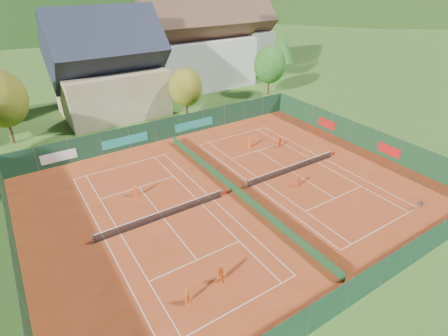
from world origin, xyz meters
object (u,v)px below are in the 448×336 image
hotel_block_b (234,39)px  player_right_far_a (249,142)px  hotel_block_a (198,47)px  ball_hopper (420,204)px  player_right_near (299,181)px  player_left_mid (221,275)px  chalet (109,72)px  player_right_far_b (280,143)px  player_left_near (187,296)px  player_left_far (135,191)px

hotel_block_b → player_right_far_a: (-22.41, -36.34, -5.86)m
player_right_far_a → hotel_block_a: bearing=-136.7°
ball_hopper → player_right_near: player_right_near is taller
player_left_mid → hotel_block_a: bearing=96.7°
ball_hopper → chalet: bearing=111.2°
hotel_block_b → player_right_far_b: size_ratio=13.10×
chalet → ball_hopper: bearing=-68.8°
player_left_mid → player_right_far_b: bearing=73.2°
hotel_block_a → player_left_mid: 51.61m
hotel_block_b → player_left_mid: size_ratio=11.49×
player_right_near → chalet: bearing=53.1°
player_left_mid → player_right_far_b: 23.98m
hotel_block_b → hotel_block_a: bearing=-150.3°
player_left_near → player_right_near: 18.35m
hotel_block_a → player_left_mid: (-23.63, -45.41, -6.63)m
player_left_far → player_right_far_b: size_ratio=0.97×
player_left_mid → player_right_near: player_left_mid is taller
player_right_far_a → player_right_far_b: bearing=119.9°
hotel_block_b → ball_hopper: (-16.66, -56.06, -6.06)m
player_right_near → player_right_far_b: bearing=8.6°
hotel_block_a → player_left_near: (-26.55, -45.69, -6.68)m
hotel_block_a → player_right_far_b: 31.44m
player_right_far_a → chalet: bearing=-94.8°
player_right_near → player_left_far: bearing=100.1°
player_left_near → player_right_far_a: player_right_far_a is taller
player_left_near → chalet: bearing=40.1°
chalet → player_left_near: 40.83m
player_left_mid → player_right_far_a: (15.21, 17.07, 0.01)m
player_left_mid → player_right_far_b: player_left_mid is taller
player_left_far → hotel_block_b: bearing=-116.6°
player_right_far_b → chalet: bearing=-85.9°
player_left_far → hotel_block_a: bearing=-110.4°
hotel_block_a → chalet: bearing=-162.5°
chalet → player_left_mid: 40.11m
player_right_far_b → player_left_mid: bearing=13.1°
player_right_far_a → player_right_far_b: size_ratio=1.16×
player_left_far → player_right_near: (15.28, -7.75, 0.01)m
hotel_block_b → player_right_far_a: 43.09m
player_left_far → player_left_mid: bearing=113.1°
hotel_block_a → player_right_far_b: hotel_block_a is taller
chalet → hotel_block_a: hotel_block_a is taller
player_left_mid → player_left_far: size_ratio=1.18×
ball_hopper → player_right_near: 11.58m
chalet → player_left_near: size_ratio=11.52×
chalet → hotel_block_a: bearing=17.5°
chalet → player_left_far: bearing=-103.1°
chalet → player_right_far_b: bearing=-60.0°
player_left_near → player_left_mid: player_left_mid is taller
player_left_mid → player_right_near: bearing=59.5°
chalet → hotel_block_a: size_ratio=0.75×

